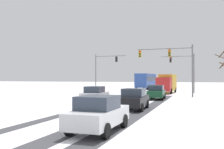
# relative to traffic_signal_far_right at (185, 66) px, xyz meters

# --- Properties ---
(wheel_track_left_lane) EXTENTS (0.86, 32.53, 0.01)m
(wheel_track_left_lane) POSITION_rel_traffic_signal_far_right_xyz_m (-6.36, -24.79, -4.39)
(wheel_track_left_lane) COLOR #424247
(wheel_track_left_lane) RESTS_ON ground
(wheel_track_right_lane) EXTENTS (1.14, 32.53, 0.01)m
(wheel_track_right_lane) POSITION_rel_traffic_signal_far_right_xyz_m (-3.36, -24.79, -4.39)
(wheel_track_right_lane) COLOR #424247
(wheel_track_right_lane) RESTS_ON ground
(wheel_track_center) EXTENTS (1.11, 32.53, 0.01)m
(wheel_track_center) POSITION_rel_traffic_signal_far_right_xyz_m (-1.72, -24.79, -4.39)
(wheel_track_center) COLOR #424247
(wheel_track_center) RESTS_ON ground
(sidewalk_kerb_right) EXTENTS (4.00, 32.53, 0.12)m
(sidewalk_kerb_right) POSITION_rel_traffic_signal_far_right_xyz_m (2.88, -26.27, -4.33)
(sidewalk_kerb_right) COLOR white
(sidewalk_kerb_right) RESTS_ON ground
(traffic_signal_far_right) EXTENTS (5.51, 0.38, 6.50)m
(traffic_signal_far_right) POSITION_rel_traffic_signal_far_right_xyz_m (0.00, 0.00, 0.00)
(traffic_signal_far_right) COLOR slate
(traffic_signal_far_right) RESTS_ON ground
(traffic_signal_near_right) EXTENTS (6.91, 0.42, 6.50)m
(traffic_signal_near_right) POSITION_rel_traffic_signal_far_right_xyz_m (-0.93, -11.99, 0.29)
(traffic_signal_near_right) COLOR slate
(traffic_signal_near_right) RESTS_ON ground
(traffic_signal_far_left) EXTENTS (5.46, 0.39, 6.50)m
(traffic_signal_far_left) POSITION_rel_traffic_signal_far_right_xyz_m (-12.97, -4.05, -0.00)
(traffic_signal_far_left) COLOR slate
(traffic_signal_far_left) RESTS_ON ground
(car_dark_green_lead) EXTENTS (1.97, 4.17, 1.62)m
(car_dark_green_lead) POSITION_rel_traffic_signal_far_right_xyz_m (-2.40, -15.13, -3.58)
(car_dark_green_lead) COLOR #194C2D
(car_dark_green_lead) RESTS_ON ground
(car_silver_second) EXTENTS (2.00, 4.18, 1.62)m
(car_silver_second) POSITION_rel_traffic_signal_far_right_xyz_m (-7.46, -21.18, -3.58)
(car_silver_second) COLOR #B7BABF
(car_silver_second) RESTS_ON ground
(car_black_third) EXTENTS (1.94, 4.15, 1.62)m
(car_black_third) POSITION_rel_traffic_signal_far_right_xyz_m (-2.59, -25.09, -3.58)
(car_black_third) COLOR black
(car_black_third) RESTS_ON ground
(car_white_fourth) EXTENTS (1.86, 4.11, 1.62)m
(car_white_fourth) POSITION_rel_traffic_signal_far_right_xyz_m (-2.17, -33.52, -3.58)
(car_white_fourth) COLOR silver
(car_white_fourth) RESTS_ON ground
(bus_oncoming) EXTENTS (2.82, 11.04, 3.38)m
(bus_oncoming) POSITION_rel_traffic_signal_far_right_xyz_m (-8.82, 11.72, -2.40)
(bus_oncoming) COLOR #284793
(bus_oncoming) RESTS_ON ground
(box_truck_delivery) EXTENTS (2.56, 7.49, 3.02)m
(box_truck_delivery) POSITION_rel_traffic_signal_far_right_xyz_m (-2.66, -2.41, -2.76)
(box_truck_delivery) COLOR red
(box_truck_delivery) RESTS_ON ground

